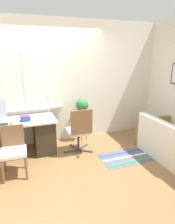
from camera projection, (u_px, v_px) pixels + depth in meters
name	position (u px, v px, depth m)	size (l,w,h in m)	color
ground_plane	(56.00, 156.00, 4.00)	(14.00, 14.00, 0.00)	olive
wall_back_with_window	(45.00, 84.00, 4.31)	(9.00, 0.12, 2.70)	white
wall_right_with_picture	(172.00, 82.00, 4.51)	(0.08, 9.00, 2.70)	white
desk	(10.00, 138.00, 3.93)	(1.82, 0.71, 0.72)	beige
mouse	(11.00, 123.00, 3.70)	(0.04, 0.06, 0.03)	black
desk_lamp	(48.00, 100.00, 4.03)	(0.12, 0.12, 0.47)	white
book_stack	(25.00, 118.00, 3.86)	(0.21, 0.20, 0.12)	#2851B2
desk_chair_wooden	(13.00, 149.00, 3.31)	(0.43, 0.44, 0.83)	brown
office_chair_swivel	(79.00, 130.00, 4.02)	(0.58, 0.61, 0.96)	#47474C
couch_loveseat	(172.00, 144.00, 3.90)	(0.85, 1.41, 0.78)	white
plant_stand	(82.00, 118.00, 4.62)	(0.23, 0.23, 0.62)	#333338
potted_plant	(82.00, 106.00, 4.54)	(0.29, 0.29, 0.37)	brown
floor_rug_striped	(126.00, 157.00, 3.96)	(1.04, 0.62, 0.01)	#565B6B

